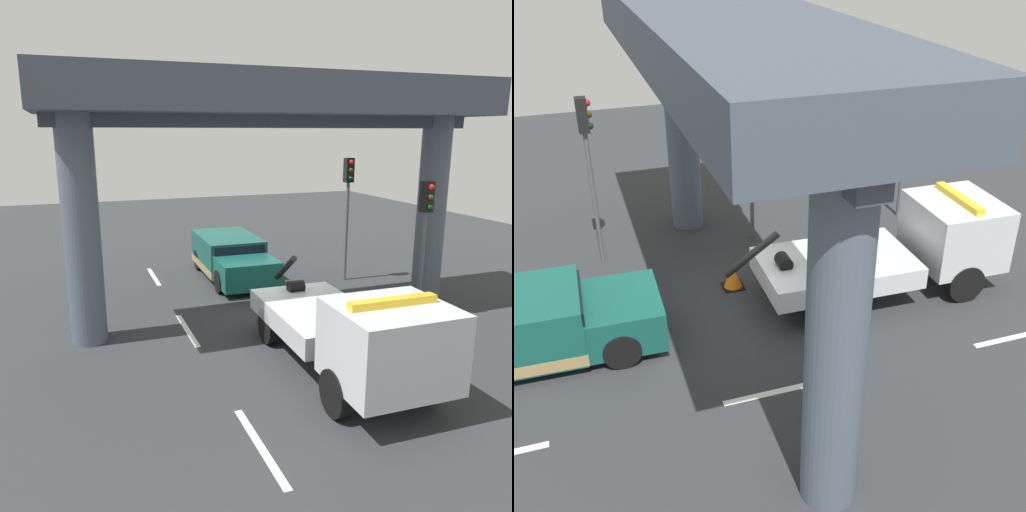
# 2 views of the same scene
# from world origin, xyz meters

# --- Properties ---
(ground_plane) EXTENTS (60.00, 40.00, 0.10)m
(ground_plane) POSITION_xyz_m (0.00, 0.00, -0.05)
(ground_plane) COLOR #2D3033
(lane_stripe_mid) EXTENTS (2.60, 0.16, 0.01)m
(lane_stripe_mid) POSITION_xyz_m (0.00, -2.91, 0.00)
(lane_stripe_mid) COLOR silver
(lane_stripe_mid) RESTS_ON ground
(lane_stripe_east) EXTENTS (2.60, 0.16, 0.01)m
(lane_stripe_east) POSITION_xyz_m (6.00, -2.91, 0.00)
(lane_stripe_east) COLOR silver
(lane_stripe_east) RESTS_ON ground
(tow_truck_white) EXTENTS (7.27, 2.53, 2.46)m
(tow_truck_white) POSITION_xyz_m (4.38, -0.02, 1.20)
(tow_truck_white) COLOR silver
(tow_truck_white) RESTS_ON ground
(towed_van_green) EXTENTS (5.24, 2.30, 1.58)m
(towed_van_green) POSITION_xyz_m (-4.90, 0.00, 0.78)
(towed_van_green) COLOR #145147
(towed_van_green) RESTS_ON ground
(overpass_structure) EXTENTS (3.60, 13.18, 7.17)m
(overpass_structure) POSITION_xyz_m (-0.17, 0.00, 5.99)
(overpass_structure) COLOR #4C5666
(overpass_structure) RESTS_ON ground
(traffic_light_near) EXTENTS (0.39, 0.32, 4.69)m
(traffic_light_near) POSITION_xyz_m (-2.98, 4.02, 3.40)
(traffic_light_near) COLOR #515456
(traffic_light_near) RESTS_ON ground
(traffic_light_far) EXTENTS (0.39, 0.32, 4.22)m
(traffic_light_far) POSITION_xyz_m (1.52, 4.02, 3.08)
(traffic_light_far) COLOR #515456
(traffic_light_far) RESTS_ON ground
(traffic_light_mid) EXTENTS (0.39, 0.32, 4.09)m
(traffic_light_mid) POSITION_xyz_m (6.52, 4.02, 2.99)
(traffic_light_mid) COLOR #515456
(traffic_light_mid) RESTS_ON ground
(traffic_cone_orange) EXTENTS (0.55, 0.55, 0.66)m
(traffic_cone_orange) POSITION_xyz_m (0.13, 1.42, 0.31)
(traffic_cone_orange) COLOR orange
(traffic_cone_orange) RESTS_ON ground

